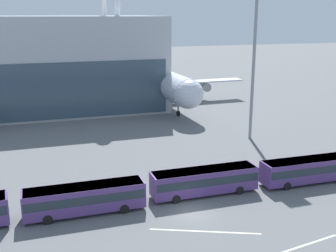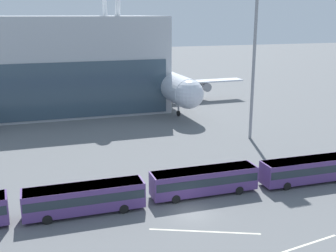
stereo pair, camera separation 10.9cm
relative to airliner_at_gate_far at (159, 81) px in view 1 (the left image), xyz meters
name	(u,v)px [view 1 (the left image)]	position (x,y,z in m)	size (l,w,h in m)	color
ground_plane	(191,213)	(-12.73, -54.08, -5.53)	(440.00, 440.00, 0.00)	slate
airliner_at_gate_far	(159,81)	(0.00, 0.00, 0.00)	(43.11, 41.11, 13.80)	silver
shuttle_bus_1	(85,197)	(-23.38, -50.69, -3.71)	(12.57, 2.85, 3.08)	#56387A
shuttle_bus_2	(204,180)	(-9.59, -50.07, -3.71)	(12.56, 2.84, 3.08)	#56387A
shuttle_bus_3	(309,169)	(4.19, -50.74, -3.71)	(12.59, 2.93, 3.08)	#56387A
floodlight_mast	(256,15)	(6.59, -31.29, 14.65)	(2.77, 2.77, 28.72)	gray
lane_stripe_0	(205,231)	(-12.88, -58.15, -5.53)	(10.76, 0.25, 0.01)	silver
lane_stripe_1	(192,182)	(-9.55, -46.16, -5.53)	(7.47, 0.25, 0.01)	silver
lane_stripe_3	(306,245)	(-5.05, -63.22, -5.53)	(7.61, 0.25, 0.01)	silver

